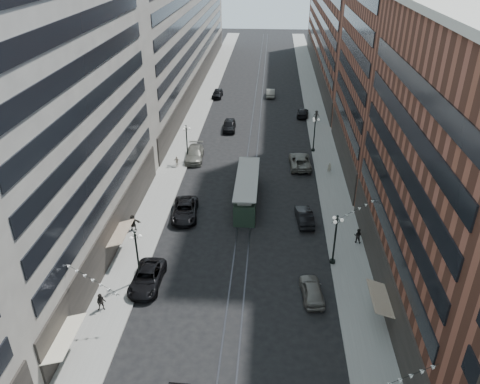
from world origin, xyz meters
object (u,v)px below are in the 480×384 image
(lamppost_se_far, at_px, (335,238))
(car_12, at_px, (303,113))
(pedestrian_2, at_px, (101,302))
(pedestrian_6, at_px, (177,161))
(car_2, at_px, (147,278))
(pedestrian_5, at_px, (133,223))
(pedestrian_7, at_px, (358,236))
(car_14, at_px, (271,93))
(car_7, at_px, (185,210))
(pedestrian_8, at_px, (329,168))
(car_13, at_px, (229,125))
(pedestrian_9, at_px, (316,115))
(car_4, at_px, (312,290))
(car_11, at_px, (300,161))
(car_9, at_px, (217,93))
(car_10, at_px, (304,216))
(lamppost_se_mid, at_px, (314,133))
(car_8, at_px, (195,154))
(lamppost_sw_far, at_px, (137,255))
(streetcar, at_px, (247,191))
(lamppost_sw_mid, at_px, (187,142))

(lamppost_se_far, height_order, car_12, lamppost_se_far)
(pedestrian_2, distance_m, pedestrian_6, 29.36)
(car_2, distance_m, car_12, 51.41)
(pedestrian_5, height_order, pedestrian_7, pedestrian_5)
(car_14, bearing_deg, car_7, 79.14)
(lamppost_se_far, height_order, pedestrian_8, lamppost_se_far)
(pedestrian_6, relative_size, pedestrian_7, 0.90)
(car_13, bearing_deg, pedestrian_9, 18.84)
(car_14, xyz_separation_m, pedestrian_7, (9.76, -52.23, 0.19))
(car_4, relative_size, pedestrian_7, 2.71)
(car_13, relative_size, pedestrian_5, 2.76)
(pedestrian_5, bearing_deg, car_7, 22.66)
(car_4, bearing_deg, car_7, -49.26)
(pedestrian_2, xyz_separation_m, car_11, (18.43, 30.75, -0.14))
(car_9, relative_size, car_12, 0.98)
(car_10, bearing_deg, car_14, -90.44)
(car_10, distance_m, car_13, 30.70)
(lamppost_se_mid, xyz_separation_m, pedestrian_2, (-20.68, -36.18, -2.09))
(car_7, bearing_deg, pedestrian_5, -152.02)
(lamppost_se_mid, height_order, car_8, lamppost_se_mid)
(lamppost_sw_far, xyz_separation_m, car_7, (2.22, 11.94, -2.24))
(car_7, relative_size, pedestrian_9, 3.52)
(pedestrian_2, relative_size, pedestrian_9, 0.98)
(car_7, relative_size, pedestrian_5, 3.27)
(car_7, distance_m, pedestrian_5, 6.21)
(pedestrian_2, xyz_separation_m, car_12, (19.88, 52.32, -0.30))
(lamppost_se_mid, distance_m, car_7, 25.87)
(pedestrian_2, height_order, car_14, pedestrian_2)
(car_12, distance_m, pedestrian_5, 44.64)
(lamppost_se_far, relative_size, pedestrian_8, 3.67)
(lamppost_se_mid, xyz_separation_m, pedestrian_7, (2.98, -24.23, -2.10))
(car_12, bearing_deg, streetcar, 81.35)
(car_4, bearing_deg, car_2, -8.29)
(car_14, relative_size, pedestrian_7, 2.88)
(lamppost_sw_mid, relative_size, car_10, 1.15)
(car_7, xyz_separation_m, car_11, (13.93, 14.62, 0.01))
(car_4, height_order, car_11, car_11)
(lamppost_se_mid, height_order, car_7, lamppost_se_mid)
(car_11, distance_m, pedestrian_5, 26.28)
(lamppost_sw_far, distance_m, car_14, 61.16)
(car_2, bearing_deg, lamppost_se_far, 14.89)
(car_10, distance_m, car_12, 36.56)
(car_14, bearing_deg, car_12, 116.97)
(car_2, distance_m, car_4, 15.21)
(lamppost_se_far, bearing_deg, car_4, -115.20)
(pedestrian_2, bearing_deg, pedestrian_5, 82.34)
(streetcar, xyz_separation_m, pedestrian_8, (10.87, 8.66, -0.63))
(lamppost_sw_far, relative_size, lamppost_se_far, 1.00)
(car_14, bearing_deg, lamppost_sw_far, 79.25)
(lamppost_sw_mid, relative_size, car_8, 0.90)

